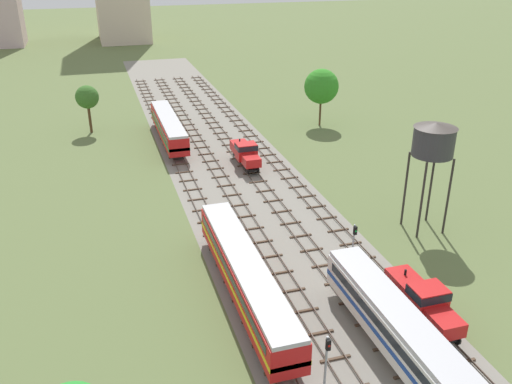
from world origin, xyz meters
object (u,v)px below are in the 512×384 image
(passenger_coach_centre_left_nearest, at_px, (412,345))
(diesel_railcar_far_left_far, at_px, (169,126))
(shunter_loco_centre_near, at_px, (424,299))
(passenger_coach_far_left_mid, at_px, (245,274))
(shunter_loco_centre_left_midfar, at_px, (245,152))
(signal_post_mid, at_px, (354,242))
(signal_post_near, at_px, (327,358))
(water_tower, at_px, (434,141))

(passenger_coach_centre_left_nearest, bearing_deg, diesel_railcar_far_left_far, 98.84)
(shunter_loco_centre_near, distance_m, passenger_coach_far_left_mid, 14.48)
(shunter_loco_centre_left_midfar, height_order, signal_post_mid, signal_post_mid)
(passenger_coach_centre_left_nearest, height_order, passenger_coach_far_left_mid, same)
(passenger_coach_far_left_mid, height_order, signal_post_near, signal_post_near)
(water_tower, height_order, signal_post_near, water_tower)
(shunter_loco_centre_near, height_order, passenger_coach_far_left_mid, passenger_coach_far_left_mid)
(passenger_coach_far_left_mid, bearing_deg, water_tower, 17.86)
(diesel_railcar_far_left_far, xyz_separation_m, signal_post_mid, (10.67, -41.51, 0.49))
(passenger_coach_centre_left_nearest, distance_m, passenger_coach_far_left_mid, 14.60)
(passenger_coach_centre_left_nearest, xyz_separation_m, water_tower, (13.07, 18.80, 7.28))
(signal_post_near, distance_m, signal_post_mid, 15.86)
(shunter_loco_centre_left_midfar, distance_m, signal_post_mid, 28.61)
(shunter_loco_centre_near, xyz_separation_m, passenger_coach_far_left_mid, (-12.81, 6.72, 0.60))
(passenger_coach_centre_left_nearest, bearing_deg, shunter_loco_centre_left_midfar, 90.00)
(passenger_coach_centre_left_nearest, relative_size, water_tower, 1.87)
(passenger_coach_centre_left_nearest, distance_m, water_tower, 24.03)
(passenger_coach_centre_left_nearest, height_order, shunter_loco_centre_near, passenger_coach_centre_left_nearest)
(shunter_loco_centre_near, relative_size, water_tower, 0.72)
(passenger_coach_centre_left_nearest, distance_m, diesel_railcar_far_left_far, 55.55)
(passenger_coach_centre_left_nearest, bearing_deg, signal_post_near, 179.78)
(signal_post_mid, bearing_deg, passenger_coach_centre_left_nearest, -99.06)
(diesel_railcar_far_left_far, bearing_deg, water_tower, -59.09)
(water_tower, relative_size, signal_post_mid, 2.45)
(diesel_railcar_far_left_far, distance_m, signal_post_near, 54.91)
(shunter_loco_centre_left_midfar, bearing_deg, diesel_railcar_far_left_far, 123.31)
(water_tower, bearing_deg, passenger_coach_centre_left_nearest, -124.80)
(passenger_coach_far_left_mid, bearing_deg, shunter_loco_centre_near, -27.70)
(shunter_loco_centre_near, bearing_deg, passenger_coach_far_left_mid, 152.30)
(signal_post_near, bearing_deg, water_tower, 43.96)
(passenger_coach_far_left_mid, bearing_deg, diesel_railcar_far_left_far, 90.00)
(shunter_loco_centre_near, relative_size, signal_post_mid, 1.76)
(passenger_coach_centre_left_nearest, height_order, water_tower, water_tower)
(water_tower, bearing_deg, signal_post_near, -136.04)
(diesel_railcar_far_left_far, height_order, signal_post_near, signal_post_near)
(passenger_coach_far_left_mid, bearing_deg, signal_post_mid, 8.24)
(signal_post_mid, bearing_deg, diesel_railcar_far_left_far, 104.42)
(shunter_loco_centre_left_midfar, relative_size, signal_post_mid, 1.76)
(passenger_coach_centre_left_nearest, bearing_deg, shunter_loco_centre_near, 50.17)
(shunter_loco_centre_near, distance_m, signal_post_near, 11.87)
(passenger_coach_far_left_mid, distance_m, water_tower, 23.84)
(shunter_loco_centre_left_midfar, bearing_deg, shunter_loco_centre_near, -83.38)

